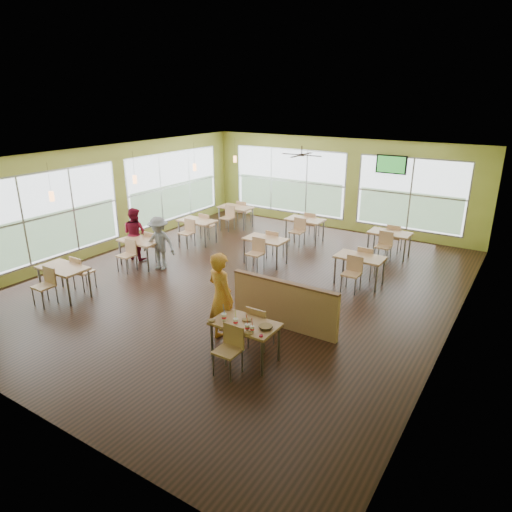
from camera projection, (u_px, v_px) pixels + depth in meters
The scene contains 20 objects.
room at pixel (245, 223), 11.28m from camera, with size 12.00×12.04×3.20m.
window_bays at pixel (230, 194), 15.10m from camera, with size 9.24×10.24×2.38m.
main_table at pixel (245, 329), 8.22m from camera, with size 1.22×1.52×0.87m.
half_wall_divider at pixel (284, 304), 9.41m from camera, with size 2.40×0.14×1.04m.
dining_tables at pixel (248, 236), 13.50m from camera, with size 6.92×8.72×0.87m.
pendant_lights at pixel (165, 173), 13.14m from camera, with size 0.11×7.31×0.86m.
ceiling_fan at pixel (302, 155), 13.21m from camera, with size 1.25×1.25×0.29m.
tv_backwall at pixel (391, 164), 14.78m from camera, with size 1.00×0.07×0.60m.
man_plaid at pixel (221, 298), 8.77m from camera, with size 0.67×0.44×1.84m, color orange.
patron_maroon at pixel (135, 234), 13.30m from camera, with size 0.75×0.58×1.54m, color maroon.
patron_grey at pixel (159, 243), 12.49m from camera, with size 0.97×0.56×1.50m, color slate.
cup_blue at pixel (224, 317), 8.23m from camera, with size 0.10×0.10×0.36m.
cup_yellow at pixel (236, 322), 8.07m from camera, with size 0.10×0.10×0.34m.
cup_red_near at pixel (247, 327), 7.88m from camera, with size 0.09×0.09×0.34m.
cup_red_far at pixel (252, 329), 7.85m from camera, with size 0.08×0.08×0.30m.
food_basket at pixel (266, 327), 7.96m from camera, with size 0.25×0.25×0.06m.
ketchup_cup at pixel (261, 336), 7.71m from camera, with size 0.07×0.07×0.03m, color #A8041C.
wrapper_left at pixel (211, 320), 8.23m from camera, with size 0.15×0.13×0.04m, color #9E7C4C.
wrapper_mid at pixel (246, 320), 8.24m from camera, with size 0.18×0.16×0.04m, color #9E7C4C.
wrapper_right at pixel (248, 333), 7.80m from camera, with size 0.15×0.13×0.04m, color #9E7C4C.
Camera 1 is at (6.07, -9.06, 4.64)m, focal length 32.00 mm.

